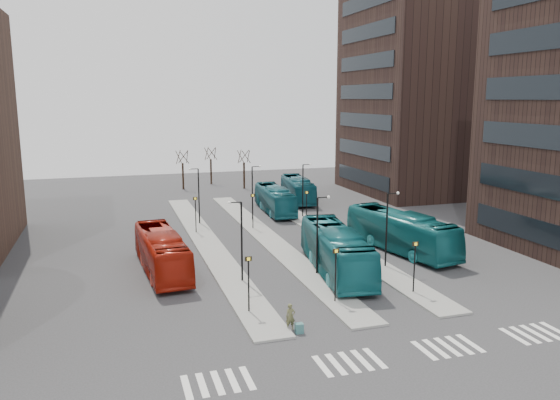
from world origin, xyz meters
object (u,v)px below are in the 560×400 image
object	(u,v)px
teal_bus_d	(298,189)
teal_bus_c	(401,232)
commuter_a	(174,269)
commuter_b	(341,280)
suitcase	(299,328)
teal_bus_b	(275,200)
commuter_c	(357,278)
red_bus	(162,252)
traveller	(290,317)
teal_bus_a	(336,250)

from	to	relation	value
teal_bus_d	teal_bus_c	bearing A→B (deg)	-80.29
commuter_a	commuter_b	world-z (taller)	commuter_a
suitcase	teal_bus_b	size ratio (longest dim) A/B	0.05
commuter_a	commuter_b	xyz separation A→B (m)	(11.00, -6.05, -0.02)
teal_bus_d	commuter_c	distance (m)	34.18
red_bus	commuter_a	bearing A→B (deg)	-78.99
commuter_b	commuter_a	bearing A→B (deg)	68.56
teal_bus_d	commuter_b	distance (m)	35.08
teal_bus_d	commuter_c	world-z (taller)	teal_bus_d
teal_bus_c	teal_bus_d	size ratio (longest dim) A/B	1.13
teal_bus_b	traveller	distance (m)	34.02
teal_bus_d	commuter_a	xyz separation A→B (m)	(-19.62, -27.95, -0.67)
teal_bus_c	commuter_c	world-z (taller)	teal_bus_c
commuter_c	teal_bus_b	bearing A→B (deg)	-168.15
teal_bus_a	commuter_c	world-z (taller)	teal_bus_a
teal_bus_b	traveller	bearing A→B (deg)	-102.28
commuter_b	commuter_c	world-z (taller)	commuter_b
teal_bus_a	teal_bus_b	world-z (taller)	teal_bus_a
commuter_a	teal_bus_c	bearing A→B (deg)	-157.96
teal_bus_d	commuter_b	world-z (taller)	teal_bus_d
teal_bus_b	red_bus	bearing A→B (deg)	-125.29
red_bus	commuter_c	bearing A→B (deg)	-35.26
suitcase	commuter_a	size ratio (longest dim) A/B	0.32
teal_bus_d	traveller	bearing A→B (deg)	-101.99
traveller	commuter_a	bearing A→B (deg)	120.54
teal_bus_d	commuter_c	xyz separation A→B (m)	(-7.10, -33.42, -0.87)
teal_bus_d	traveller	size ratio (longest dim) A/B	7.17
suitcase	teal_bus_b	world-z (taller)	teal_bus_b
teal_bus_d	teal_bus_a	bearing A→B (deg)	-95.74
teal_bus_c	commuter_a	size ratio (longest dim) A/B	6.97
teal_bus_b	suitcase	bearing A→B (deg)	-101.47
red_bus	traveller	size ratio (longest dim) A/B	7.40
teal_bus_c	commuter_c	xyz separation A→B (m)	(-7.94, -7.68, -1.07)
traveller	suitcase	bearing A→B (deg)	-59.15
traveller	teal_bus_a	bearing A→B (deg)	56.95
teal_bus_b	teal_bus_c	size ratio (longest dim) A/B	0.87
suitcase	commuter_b	bearing A→B (deg)	51.17
red_bus	teal_bus_a	distance (m)	13.81
suitcase	red_bus	bearing A→B (deg)	118.60
teal_bus_b	commuter_b	distance (m)	28.13
traveller	commuter_a	xyz separation A→B (m)	(-5.59, 10.97, 0.13)
suitcase	red_bus	xyz separation A→B (m)	(-6.60, 14.15, 1.35)
traveller	commuter_a	world-z (taller)	commuter_a
teal_bus_a	commuter_a	distance (m)	12.61
teal_bus_c	traveller	bearing A→B (deg)	-147.91
suitcase	commuter_b	world-z (taller)	commuter_b
suitcase	commuter_a	distance (m)	13.05
teal_bus_c	commuter_b	distance (m)	12.60
teal_bus_a	commuter_b	bearing A→B (deg)	-100.20
red_bus	teal_bus_c	bearing A→B (deg)	-4.90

